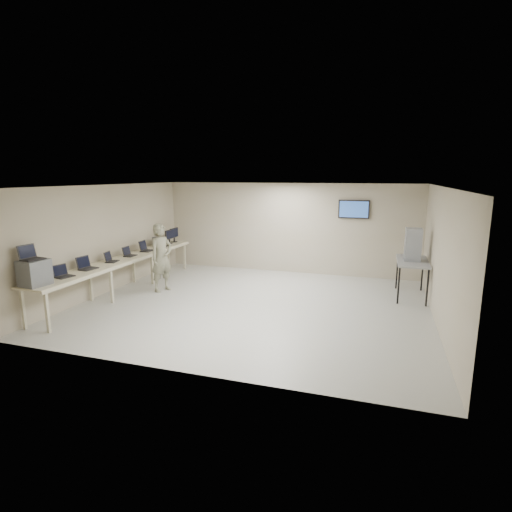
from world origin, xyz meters
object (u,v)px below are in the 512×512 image
(equipment_box, at_px, (35,273))
(soldier, at_px, (162,258))
(side_table, at_px, (412,263))
(workbench, at_px, (123,261))

(equipment_box, xyz_separation_m, soldier, (0.97, 3.11, -0.25))
(side_table, bearing_deg, soldier, -167.29)
(workbench, height_order, side_table, side_table)
(soldier, distance_m, side_table, 6.44)
(equipment_box, distance_m, soldier, 3.27)
(workbench, xyz_separation_m, side_table, (7.19, 1.82, 0.05))
(side_table, bearing_deg, equipment_box, -147.99)
(soldier, height_order, side_table, soldier)
(workbench, bearing_deg, soldier, 23.81)
(workbench, bearing_deg, equipment_box, -91.32)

